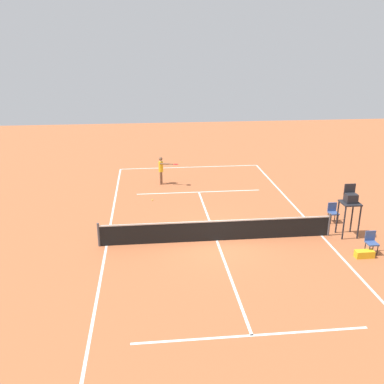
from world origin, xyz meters
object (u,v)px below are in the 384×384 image
at_px(umpire_chair, 350,202).
at_px(tennis_ball, 152,200).
at_px(courtside_chair_near, 371,241).
at_px(equipment_bag, 364,254).
at_px(courtside_chair_mid, 333,212).
at_px(player_serving, 162,168).

bearing_deg(umpire_chair, tennis_ball, -32.50).
height_order(tennis_ball, courtside_chair_near, courtside_chair_near).
relative_size(umpire_chair, courtside_chair_near, 2.54).
distance_m(tennis_ball, equipment_bag, 11.41).
distance_m(umpire_chair, equipment_bag, 2.57).
bearing_deg(umpire_chair, courtside_chair_mid, -90.48).
distance_m(player_serving, courtside_chair_mid, 10.57).
distance_m(player_serving, equipment_bag, 13.15).
xyz_separation_m(tennis_ball, umpire_chair, (-8.68, 5.53, 1.57)).
bearing_deg(equipment_bag, tennis_ball, -42.04).
relative_size(courtside_chair_near, courtside_chair_mid, 1.00).
bearing_deg(tennis_ball, umpire_chair, 147.50).
bearing_deg(tennis_ball, equipment_bag, 137.96).
xyz_separation_m(umpire_chair, equipment_bag, (0.20, 2.11, -1.46)).
bearing_deg(equipment_bag, courtside_chair_mid, -93.38).
relative_size(umpire_chair, equipment_bag, 3.17).
xyz_separation_m(player_serving, equipment_bag, (-7.82, 10.54, -0.87)).
relative_size(player_serving, tennis_ball, 25.22).
relative_size(player_serving, umpire_chair, 0.71).
height_order(player_serving, courtside_chair_mid, player_serving).
relative_size(player_serving, equipment_bag, 2.26).
height_order(player_serving, tennis_ball, player_serving).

